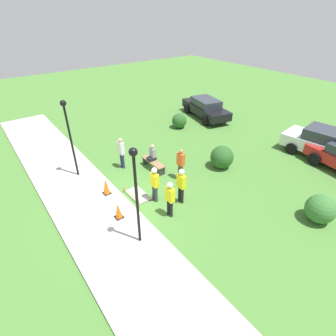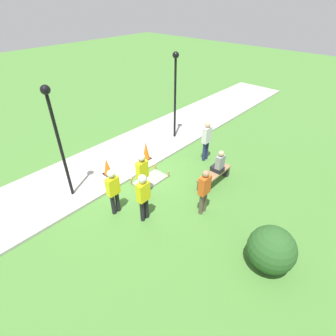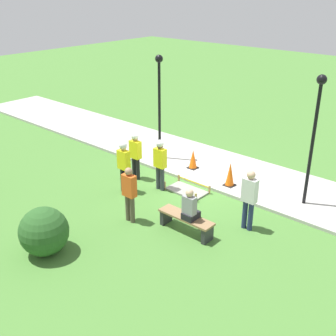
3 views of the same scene
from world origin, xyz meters
TOP-DOWN VIEW (x-y plane):
  - ground_plane at (0.00, 0.00)m, footprint 60.00×60.00m
  - sidewalk at (0.00, -1.55)m, footprint 28.00×3.10m
  - wet_concrete_patch at (-0.37, 0.59)m, footprint 1.33×0.77m
  - traffic_cone_near_patch at (-1.26, -0.54)m, footprint 0.34×0.34m
  - traffic_cone_far_patch at (0.52, -0.86)m, footprint 0.34×0.34m
  - park_bench at (-1.86, 2.48)m, footprint 1.64×0.44m
  - person_seated_on_bench at (-2.02, 2.53)m, footprint 0.36×0.44m
  - worker_supervisor at (1.58, 0.97)m, footprint 0.40×0.24m
  - worker_assistant at (1.17, 1.89)m, footprint 0.40×0.25m
  - worker_trainee at (0.40, 1.03)m, footprint 0.40×0.25m
  - bystander_in_orange_shirt at (-0.31, 3.08)m, footprint 0.40×0.22m
  - bystander_in_gray_shirt at (-3.02, 1.25)m, footprint 0.40×0.23m
  - lamppost_near at (2.10, -0.82)m, footprint 0.28×0.28m
  - lamppost_far at (-3.64, -1.01)m, footprint 0.28×0.28m
  - parked_car_black at (-5.87, 10.15)m, footprint 4.91×2.69m
  - parked_car_white at (2.81, 11.15)m, footprint 4.54×2.58m
  - shrub_rounded_near at (5.46, 5.60)m, footprint 1.19×1.19m
  - shrub_rounded_mid at (-5.46, 7.18)m, footprint 1.05×1.05m
  - shrub_rounded_far at (0.18, 5.55)m, footprint 1.23×1.23m

SIDE VIEW (x-z plane):
  - ground_plane at x=0.00m, z-range 0.00..0.00m
  - wet_concrete_patch at x=-0.37m, z-range -0.11..0.18m
  - sidewalk at x=0.00m, z-range 0.00..0.10m
  - park_bench at x=-1.86m, z-range 0.10..0.59m
  - traffic_cone_far_patch at x=0.52m, z-range 0.10..0.80m
  - traffic_cone_near_patch at x=-1.26m, z-range 0.10..0.91m
  - shrub_rounded_mid at x=-5.46m, z-range 0.00..1.05m
  - shrub_rounded_near at x=5.46m, z-range 0.00..1.19m
  - shrub_rounded_far at x=0.18m, z-range 0.00..1.23m
  - parked_car_black at x=-5.87m, z-range 0.04..1.51m
  - parked_car_white at x=2.81m, z-range 0.02..1.66m
  - person_seated_on_bench at x=-2.02m, z-range 0.39..1.28m
  - bystander_in_orange_shirt at x=-0.31m, z-range 0.11..1.76m
  - worker_supervisor at x=1.58m, z-range 0.15..1.81m
  - bystander_in_gray_shirt at x=-3.02m, z-range 0.12..1.87m
  - worker_assistant at x=1.17m, z-range 0.16..1.87m
  - worker_trainee at x=0.40m, z-range 0.16..1.88m
  - lamppost_near at x=2.10m, z-range 0.70..4.55m
  - lamppost_far at x=-3.64m, z-range 0.70..4.60m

